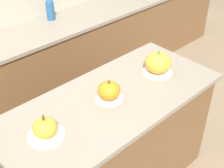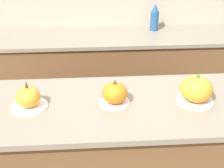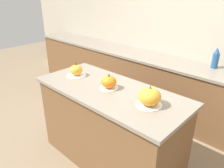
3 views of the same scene
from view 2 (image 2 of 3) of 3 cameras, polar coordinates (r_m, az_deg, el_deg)
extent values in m
cube|color=brown|center=(2.20, 0.90, -14.27)|extent=(1.58, 0.67, 0.89)
cube|color=gray|center=(1.92, 1.00, -4.06)|extent=(1.64, 0.73, 0.03)
cube|color=brown|center=(3.31, -0.97, 1.29)|extent=(6.00, 0.56, 0.85)
cube|color=gray|center=(3.14, -1.03, 8.52)|extent=(6.00, 0.60, 0.03)
cylinder|color=white|center=(1.94, -14.83, -3.90)|extent=(0.22, 0.22, 0.01)
ellipsoid|color=orange|center=(1.91, -15.07, -2.24)|extent=(0.14, 0.14, 0.12)
cone|color=#4C2D14|center=(1.87, -15.38, -0.06)|extent=(0.02, 0.02, 0.05)
cylinder|color=white|center=(1.91, 0.49, -3.37)|extent=(0.19, 0.19, 0.01)
ellipsoid|color=orange|center=(1.88, 0.50, -1.64)|extent=(0.15, 0.15, 0.13)
cone|color=brown|center=(1.84, 0.51, 0.37)|extent=(0.03, 0.03, 0.03)
cylinder|color=white|center=(2.00, 14.85, -2.87)|extent=(0.23, 0.23, 0.01)
ellipsoid|color=orange|center=(1.96, 15.14, -0.82)|extent=(0.20, 0.20, 0.16)
cone|color=#38702D|center=(1.92, 15.47, 1.51)|extent=(0.03, 0.03, 0.03)
cylinder|color=#235184|center=(3.29, 7.76, 11.33)|extent=(0.09, 0.09, 0.19)
cone|color=#235184|center=(3.26, 7.92, 13.66)|extent=(0.08, 0.08, 0.08)
camera|label=1|loc=(1.12, -82.55, 21.54)|focal=50.00mm
camera|label=3|loc=(1.54, 79.72, 3.03)|focal=35.00mm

